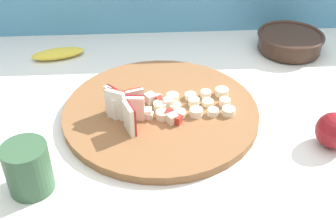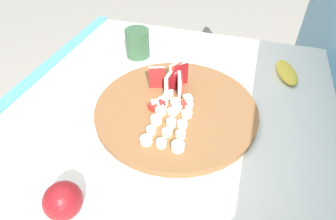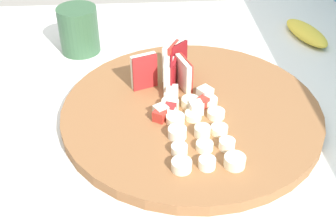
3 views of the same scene
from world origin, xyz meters
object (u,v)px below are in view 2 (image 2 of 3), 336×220
at_px(cutting_board, 176,109).
at_px(apple_wedge_fan, 174,78).
at_px(apple_dice_pile, 170,102).
at_px(banana_slice_rows, 169,122).
at_px(small_jar, 138,43).
at_px(whole_apple, 63,201).
at_px(banana_peel, 287,72).

bearing_deg(cutting_board, apple_wedge_fan, -158.82).
xyz_separation_m(apple_dice_pile, banana_slice_rows, (0.07, 0.02, -0.00)).
distance_m(cutting_board, small_jar, 0.31).
bearing_deg(cutting_board, banana_slice_rows, 1.56).
distance_m(apple_wedge_fan, whole_apple, 0.42).
xyz_separation_m(apple_dice_pile, banana_peel, (-0.26, 0.29, -0.02)).
height_order(banana_peel, whole_apple, whole_apple).
xyz_separation_m(cutting_board, whole_apple, (0.33, -0.12, 0.03)).
height_order(cutting_board, banana_slice_rows, banana_slice_rows).
distance_m(banana_peel, whole_apple, 0.71).
bearing_deg(whole_apple, apple_wedge_fan, 167.97).
bearing_deg(cutting_board, banana_peel, 133.37).
relative_size(small_jar, whole_apple, 1.31).
xyz_separation_m(small_jar, whole_apple, (0.56, 0.08, -0.01)).
distance_m(apple_dice_pile, small_jar, 0.30).
bearing_deg(banana_peel, whole_apple, -33.56).
height_order(apple_wedge_fan, banana_peel, apple_wedge_fan).
relative_size(cutting_board, apple_wedge_fan, 4.09).
bearing_deg(banana_slice_rows, apple_wedge_fan, -167.72).
height_order(apple_dice_pile, whole_apple, whole_apple).
bearing_deg(apple_wedge_fan, whole_apple, -12.03).
xyz_separation_m(apple_wedge_fan, whole_apple, (0.41, -0.09, -0.01)).
distance_m(cutting_board, banana_slice_rows, 0.07).
bearing_deg(apple_dice_pile, cutting_board, 99.07).
xyz_separation_m(banana_slice_rows, whole_apple, (0.26, -0.12, 0.01)).
relative_size(cutting_board, banana_peel, 3.08).
distance_m(apple_dice_pile, banana_slice_rows, 0.07).
bearing_deg(cutting_board, whole_apple, -19.42).
xyz_separation_m(banana_slice_rows, banana_peel, (-0.33, 0.27, -0.01)).
bearing_deg(apple_dice_pile, banana_peel, 132.00).
bearing_deg(apple_dice_pile, small_jar, -142.33).
height_order(banana_slice_rows, banana_peel, banana_slice_rows).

